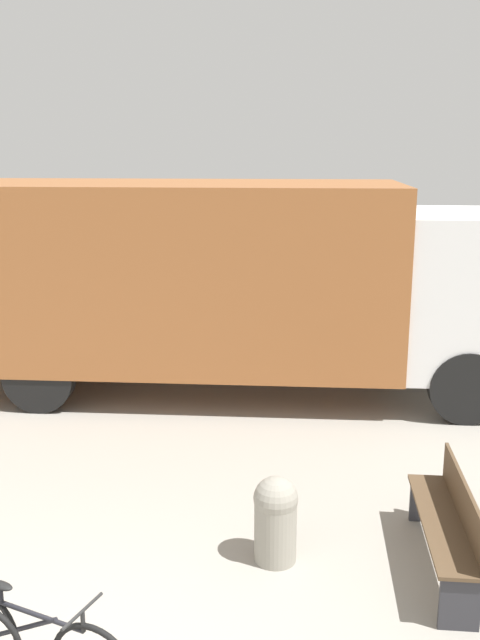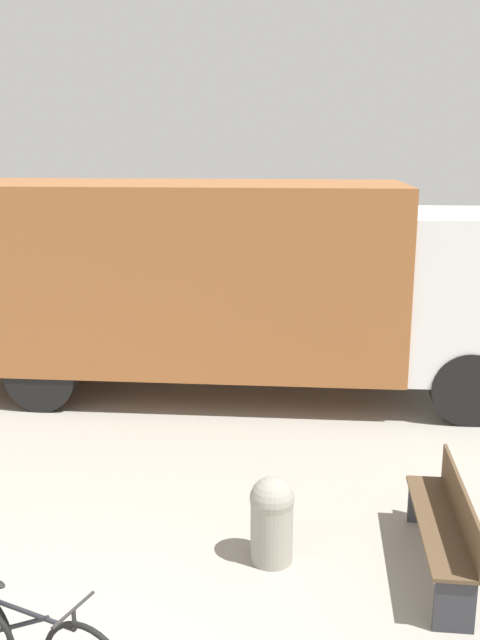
{
  "view_description": "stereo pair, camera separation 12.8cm",
  "coord_description": "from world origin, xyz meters",
  "views": [
    {
      "loc": [
        1.95,
        -3.79,
        3.95
      ],
      "look_at": [
        1.14,
        4.8,
        1.81
      ],
      "focal_mm": 40.0,
      "sensor_mm": 36.0,
      "label": 1
    },
    {
      "loc": [
        2.07,
        -3.78,
        3.95
      ],
      "look_at": [
        1.14,
        4.8,
        1.81
      ],
      "focal_mm": 40.0,
      "sensor_mm": 36.0,
      "label": 2
    }
  ],
  "objects": [
    {
      "name": "delivery_truck",
      "position": [
        0.63,
        7.27,
        1.89
      ],
      "size": [
        8.92,
        2.73,
        3.37
      ],
      "rotation": [
        0.0,
        0.0,
        0.02
      ],
      "color": "#99592D",
      "rests_on": "ground"
    },
    {
      "name": "park_bench",
      "position": [
        3.35,
        2.41,
        0.51
      ],
      "size": [
        0.4,
        1.88,
        0.89
      ],
      "rotation": [
        0.0,
        0.0,
        1.57
      ],
      "color": "brown",
      "rests_on": "ground"
    },
    {
      "name": "bollard_near_bench",
      "position": [
        1.7,
        2.41,
        0.46
      ],
      "size": [
        0.43,
        0.43,
        0.87
      ],
      "color": "gray",
      "rests_on": "ground"
    }
  ]
}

